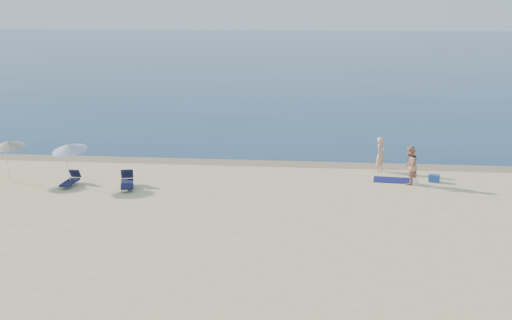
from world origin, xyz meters
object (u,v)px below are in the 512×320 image
Objects in this scene: person_left at (381,154)px; person_right at (410,165)px; blue_cooler at (434,178)px; umbrella_near at (69,147)px.

person_left is 0.97× the size of person_right.
person_right reaches higher than blue_cooler.
person_left is 0.83× the size of umbrella_near.
umbrella_near is (-17.11, -2.29, 1.64)m from blue_cooler.
blue_cooler is 17.34m from umbrella_near.
person_left is 2.55m from person_right.
umbrella_near is (-15.84, -1.76, 0.90)m from person_right.
person_left is at bearing 161.11° from blue_cooler.
person_left is 3.53× the size of blue_cooler.
blue_cooler is at bearing 147.77° from person_right.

